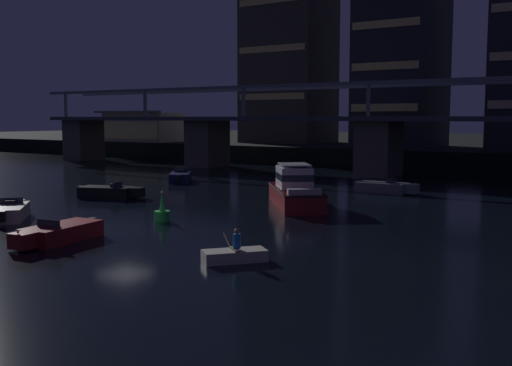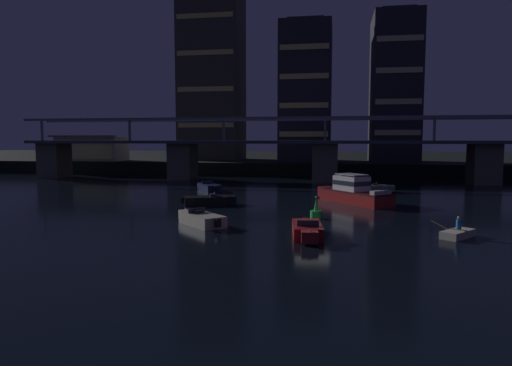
{
  "view_description": "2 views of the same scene",
  "coord_description": "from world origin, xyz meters",
  "px_view_note": "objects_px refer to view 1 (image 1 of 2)",
  "views": [
    {
      "loc": [
        23.43,
        -22.97,
        5.88
      ],
      "look_at": [
        1.37,
        10.67,
        1.57
      ],
      "focal_mm": 42.91,
      "sensor_mm": 36.0,
      "label": 1
    },
    {
      "loc": [
        1.6,
        -33.18,
        6.14
      ],
      "look_at": [
        -5.53,
        7.88,
        2.22
      ],
      "focal_mm": 32.45,
      "sensor_mm": 36.0,
      "label": 2
    }
  ],
  "objects_px": {
    "tower_west_tall": "(402,48)",
    "speedboat_near_center": "(59,233)",
    "channel_buoy": "(162,213)",
    "tower_west_low": "(289,28)",
    "dinghy_with_paddler": "(235,255)",
    "cabin_cruiser_near_left": "(295,190)",
    "speedboat_near_right": "(385,187)",
    "speedboat_mid_center": "(110,192)",
    "waterfront_pavilion": "(143,127)",
    "speedboat_mid_right": "(181,177)",
    "speedboat_mid_left": "(10,212)",
    "river_bridge": "(379,135)"
  },
  "relations": [
    {
      "from": "tower_west_tall",
      "to": "speedboat_near_center",
      "type": "xyz_separation_m",
      "value": [
        3.86,
        -56.61,
        -14.13
      ]
    },
    {
      "from": "channel_buoy",
      "to": "tower_west_low",
      "type": "bearing_deg",
      "value": 113.13
    },
    {
      "from": "dinghy_with_paddler",
      "to": "speedboat_near_center",
      "type": "bearing_deg",
      "value": -172.01
    },
    {
      "from": "tower_west_low",
      "to": "dinghy_with_paddler",
      "type": "height_order",
      "value": "tower_west_low"
    },
    {
      "from": "cabin_cruiser_near_left",
      "to": "channel_buoy",
      "type": "relative_size",
      "value": 4.78
    },
    {
      "from": "speedboat_near_right",
      "to": "tower_west_low",
      "type": "bearing_deg",
      "value": 130.11
    },
    {
      "from": "tower_west_tall",
      "to": "tower_west_low",
      "type": "bearing_deg",
      "value": 168.55
    },
    {
      "from": "speedboat_mid_center",
      "to": "channel_buoy",
      "type": "height_order",
      "value": "channel_buoy"
    },
    {
      "from": "waterfront_pavilion",
      "to": "dinghy_with_paddler",
      "type": "height_order",
      "value": "waterfront_pavilion"
    },
    {
      "from": "speedboat_near_center",
      "to": "speedboat_near_right",
      "type": "xyz_separation_m",
      "value": [
        5.87,
        26.66,
        0.0
      ]
    },
    {
      "from": "speedboat_mid_right",
      "to": "speedboat_mid_left",
      "type": "bearing_deg",
      "value": -75.81
    },
    {
      "from": "speedboat_near_right",
      "to": "speedboat_mid_left",
      "type": "bearing_deg",
      "value": -119.92
    },
    {
      "from": "channel_buoy",
      "to": "speedboat_near_right",
      "type": "bearing_deg",
      "value": 74.01
    },
    {
      "from": "river_bridge",
      "to": "speedboat_near_right",
      "type": "distance_m",
      "value": 14.52
    },
    {
      "from": "river_bridge",
      "to": "speedboat_mid_right",
      "type": "relative_size",
      "value": 19.73
    },
    {
      "from": "channel_buoy",
      "to": "waterfront_pavilion",
      "type": "bearing_deg",
      "value": 134.59
    },
    {
      "from": "river_bridge",
      "to": "speedboat_near_right",
      "type": "bearing_deg",
      "value": -65.92
    },
    {
      "from": "river_bridge",
      "to": "speedboat_near_center",
      "type": "distance_m",
      "value": 39.65
    },
    {
      "from": "tower_west_low",
      "to": "speedboat_near_center",
      "type": "distance_m",
      "value": 67.09
    },
    {
      "from": "tower_west_tall",
      "to": "river_bridge",
      "type": "bearing_deg",
      "value": -76.87
    },
    {
      "from": "tower_west_tall",
      "to": "speedboat_mid_right",
      "type": "bearing_deg",
      "value": -106.63
    },
    {
      "from": "river_bridge",
      "to": "cabin_cruiser_near_left",
      "type": "relative_size",
      "value": 11.08
    },
    {
      "from": "waterfront_pavilion",
      "to": "channel_buoy",
      "type": "distance_m",
      "value": 62.44
    },
    {
      "from": "river_bridge",
      "to": "channel_buoy",
      "type": "height_order",
      "value": "river_bridge"
    },
    {
      "from": "speedboat_mid_right",
      "to": "dinghy_with_paddler",
      "type": "height_order",
      "value": "dinghy_with_paddler"
    },
    {
      "from": "speedboat_near_center",
      "to": "cabin_cruiser_near_left",
      "type": "bearing_deg",
      "value": 78.44
    },
    {
      "from": "speedboat_mid_left",
      "to": "speedboat_near_right",
      "type": "bearing_deg",
      "value": 60.08
    },
    {
      "from": "cabin_cruiser_near_left",
      "to": "speedboat_mid_right",
      "type": "relative_size",
      "value": 1.78
    },
    {
      "from": "speedboat_near_center",
      "to": "speedboat_mid_center",
      "type": "bearing_deg",
      "value": 128.36
    },
    {
      "from": "speedboat_near_right",
      "to": "speedboat_mid_right",
      "type": "distance_m",
      "value": 19.35
    },
    {
      "from": "tower_west_low",
      "to": "tower_west_tall",
      "type": "distance_m",
      "value": 19.59
    },
    {
      "from": "waterfront_pavilion",
      "to": "cabin_cruiser_near_left",
      "type": "xyz_separation_m",
      "value": [
        46.91,
        -34.72,
        -3.39
      ]
    },
    {
      "from": "waterfront_pavilion",
      "to": "speedboat_mid_right",
      "type": "distance_m",
      "value": 40.43
    },
    {
      "from": "tower_west_low",
      "to": "channel_buoy",
      "type": "height_order",
      "value": "tower_west_low"
    },
    {
      "from": "waterfront_pavilion",
      "to": "dinghy_with_paddler",
      "type": "xyz_separation_m",
      "value": [
        52.83,
        -50.09,
        -4.16
      ]
    },
    {
      "from": "speedboat_near_right",
      "to": "speedboat_mid_left",
      "type": "relative_size",
      "value": 1.18
    },
    {
      "from": "speedboat_near_right",
      "to": "channel_buoy",
      "type": "relative_size",
      "value": 2.95
    },
    {
      "from": "tower_west_tall",
      "to": "cabin_cruiser_near_left",
      "type": "distance_m",
      "value": 42.77
    },
    {
      "from": "speedboat_near_right",
      "to": "channel_buoy",
      "type": "distance_m",
      "value": 20.43
    },
    {
      "from": "river_bridge",
      "to": "speedboat_mid_left",
      "type": "distance_m",
      "value": 37.69
    },
    {
      "from": "tower_west_low",
      "to": "channel_buoy",
      "type": "distance_m",
      "value": 60.92
    },
    {
      "from": "speedboat_near_right",
      "to": "dinghy_with_paddler",
      "type": "height_order",
      "value": "dinghy_with_paddler"
    },
    {
      "from": "speedboat_mid_right",
      "to": "speedboat_near_right",
      "type": "bearing_deg",
      "value": 5.75
    },
    {
      "from": "waterfront_pavilion",
      "to": "speedboat_mid_center",
      "type": "bearing_deg",
      "value": -49.15
    },
    {
      "from": "tower_west_low",
      "to": "speedboat_mid_center",
      "type": "relative_size",
      "value": 6.63
    },
    {
      "from": "speedboat_mid_center",
      "to": "cabin_cruiser_near_left",
      "type": "bearing_deg",
      "value": 16.08
    },
    {
      "from": "tower_west_low",
      "to": "speedboat_mid_right",
      "type": "bearing_deg",
      "value": -75.59
    },
    {
      "from": "channel_buoy",
      "to": "dinghy_with_paddler",
      "type": "distance_m",
      "value": 10.74
    },
    {
      "from": "channel_buoy",
      "to": "cabin_cruiser_near_left",
      "type": "bearing_deg",
      "value": 71.82
    },
    {
      "from": "waterfront_pavilion",
      "to": "speedboat_near_right",
      "type": "bearing_deg",
      "value": -26.61
    }
  ]
}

